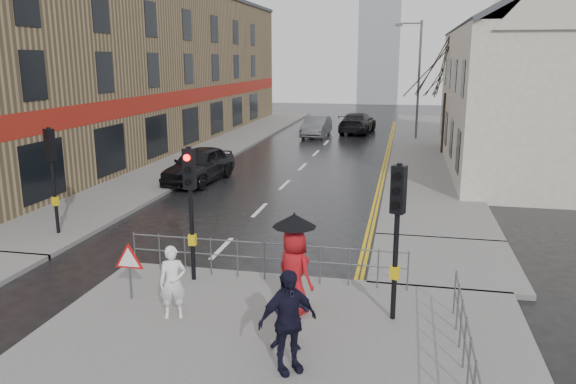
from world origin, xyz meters
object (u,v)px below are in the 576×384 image
at_px(pedestrian_with_umbrella, 294,262).
at_px(pedestrian_d, 288,321).
at_px(pedestrian_b, 290,311).
at_px(car_parked, 199,165).
at_px(car_mid, 316,126).
at_px(pedestrian_a, 173,282).

xyz_separation_m(pedestrian_with_umbrella, pedestrian_d, (0.35, -2.38, -0.22)).
height_order(pedestrian_b, car_parked, pedestrian_b).
relative_size(pedestrian_with_umbrella, car_mid, 0.49).
height_order(pedestrian_a, car_mid, pedestrian_a).
bearing_deg(pedestrian_b, pedestrian_with_umbrella, 92.38).
xyz_separation_m(pedestrian_d, car_parked, (-7.41, 15.27, -0.28)).
height_order(pedestrian_with_umbrella, pedestrian_d, pedestrian_with_umbrella).
relative_size(pedestrian_b, car_mid, 0.34).
bearing_deg(car_parked, pedestrian_d, -58.59).
relative_size(car_parked, car_mid, 1.05).
bearing_deg(pedestrian_with_umbrella, car_parked, 118.70).
bearing_deg(pedestrian_a, pedestrian_d, -48.98).
distance_m(pedestrian_b, pedestrian_with_umbrella, 1.67).
xyz_separation_m(pedestrian_a, car_parked, (-4.57, 13.67, -0.12)).
bearing_deg(car_mid, car_parked, -97.53).
height_order(pedestrian_a, pedestrian_with_umbrella, pedestrian_with_umbrella).
bearing_deg(pedestrian_b, car_mid, 92.28).
xyz_separation_m(pedestrian_b, car_parked, (-7.29, 14.50, -0.11)).
distance_m(pedestrian_d, car_parked, 16.97).
bearing_deg(pedestrian_with_umbrella, pedestrian_b, -81.76).
distance_m(pedestrian_b, pedestrian_d, 0.79).
height_order(car_parked, car_mid, car_parked).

